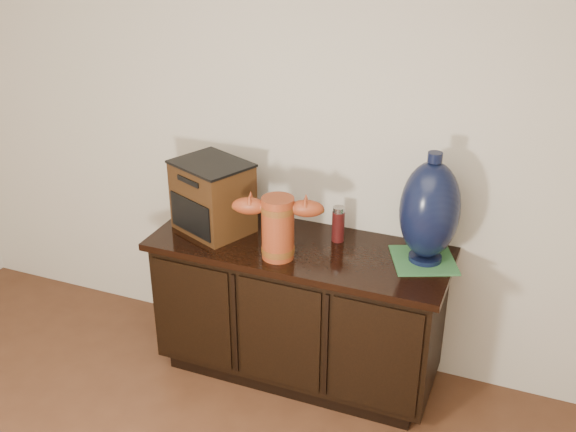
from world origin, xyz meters
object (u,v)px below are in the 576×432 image
at_px(tv_radio, 213,197).
at_px(lamp_base, 430,211).
at_px(spray_can, 338,224).
at_px(terracotta_vessel, 278,224).
at_px(sideboard, 298,310).

xyz_separation_m(tv_radio, lamp_base, (1.06, 0.07, 0.08)).
xyz_separation_m(tv_radio, spray_can, (0.62, 0.12, -0.09)).
distance_m(terracotta_vessel, spray_can, 0.34).
bearing_deg(sideboard, terracotta_vessel, -110.49).
relative_size(terracotta_vessel, tv_radio, 0.96).
bearing_deg(tv_radio, lamp_base, 27.41).
xyz_separation_m(sideboard, tv_radio, (-0.46, 0.01, 0.55)).
xyz_separation_m(terracotta_vessel, tv_radio, (-0.41, 0.15, 0.01)).
xyz_separation_m(sideboard, spray_can, (0.16, 0.12, 0.46)).
relative_size(terracotta_vessel, spray_can, 2.37).
xyz_separation_m(lamp_base, spray_can, (-0.44, 0.05, -0.17)).
distance_m(sideboard, lamp_base, 0.87).
relative_size(sideboard, terracotta_vessel, 3.42).
height_order(tv_radio, lamp_base, lamp_base).
distance_m(lamp_base, spray_can, 0.47).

